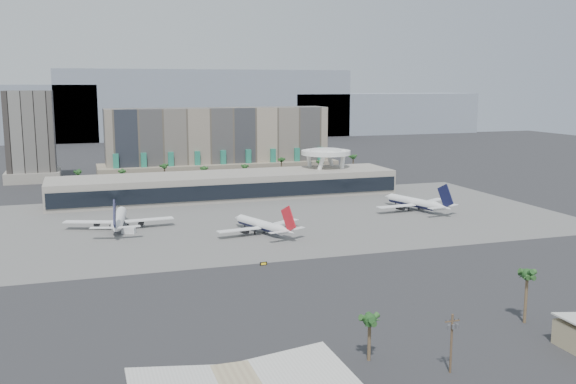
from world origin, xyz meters
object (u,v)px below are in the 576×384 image
object	(u,v)px
airliner_left	(119,219)
service_vehicle_a	(129,230)
airliner_centre	(262,225)
taxiway_sign	(263,264)
airliner_right	(415,202)
service_vehicle_b	(269,229)
utility_pole	(452,338)

from	to	relation	value
airliner_left	service_vehicle_a	xyz separation A→B (m)	(2.93, -9.05, -2.58)
airliner_centre	taxiway_sign	size ratio (longest dim) A/B	15.62
airliner_right	service_vehicle_b	world-z (taller)	airliner_right
utility_pole	service_vehicle_b	size ratio (longest dim) A/B	3.01
service_vehicle_b	airliner_right	bearing A→B (deg)	4.70
airliner_centre	service_vehicle_a	size ratio (longest dim) A/B	7.36
airliner_left	airliner_centre	distance (m)	56.53
taxiway_sign	utility_pole	bearing A→B (deg)	-85.39
utility_pole	airliner_left	distance (m)	159.32
airliner_centre	service_vehicle_a	bearing A→B (deg)	141.25
airliner_centre	service_vehicle_b	bearing A→B (deg)	10.84
service_vehicle_a	service_vehicle_b	world-z (taller)	service_vehicle_a
airliner_centre	airliner_right	xyz separation A→B (m)	(77.17, 21.91, 0.29)
airliner_left	airliner_right	distance (m)	128.04
airliner_centre	service_vehicle_b	distance (m)	4.50
utility_pole	taxiway_sign	distance (m)	85.34
utility_pole	airliner_centre	xyz separation A→B (m)	(-2.70, 125.31, -3.83)
airliner_left	airliner_right	size ratio (longest dim) A/B	1.08
airliner_left	service_vehicle_b	distance (m)	58.77
airliner_centre	airliner_right	world-z (taller)	airliner_right
service_vehicle_a	service_vehicle_b	bearing A→B (deg)	7.65
airliner_left	service_vehicle_a	bearing A→B (deg)	-64.64
airliner_left	taxiway_sign	xyz separation A→B (m)	(39.54, -66.10, -3.27)
utility_pole	service_vehicle_b	xyz separation A→B (m)	(0.60, 127.33, -6.12)
utility_pole	airliner_right	bearing A→B (deg)	63.17
utility_pole	service_vehicle_a	size ratio (longest dim) A/B	2.43
airliner_left	airliner_centre	world-z (taller)	airliner_left
utility_pole	airliner_centre	distance (m)	125.40
taxiway_sign	service_vehicle_a	bearing A→B (deg)	117.84
airliner_right	airliner_left	bearing A→B (deg)	162.27
service_vehicle_b	taxiway_sign	size ratio (longest dim) A/B	1.72
airliner_right	service_vehicle_b	size ratio (longest dim) A/B	10.09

